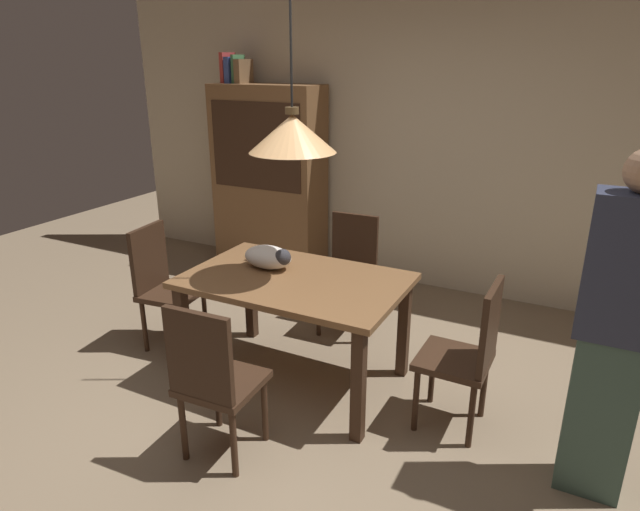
# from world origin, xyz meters

# --- Properties ---
(ground) EXTENTS (10.00, 10.00, 0.00)m
(ground) POSITION_xyz_m (0.00, 0.00, 0.00)
(ground) COLOR #847056
(back_wall) EXTENTS (6.40, 0.10, 2.90)m
(back_wall) POSITION_xyz_m (0.00, 2.65, 1.45)
(back_wall) COLOR beige
(back_wall) RESTS_ON ground
(dining_table) EXTENTS (1.40, 0.90, 0.75)m
(dining_table) POSITION_xyz_m (-0.13, 0.58, 0.65)
(dining_table) COLOR brown
(dining_table) RESTS_ON ground
(chair_left_side) EXTENTS (0.44, 0.44, 0.93)m
(chair_left_side) POSITION_xyz_m (-1.26, 0.57, 0.51)
(chair_left_side) COLOR #382316
(chair_left_side) RESTS_ON ground
(chair_near_front) EXTENTS (0.42, 0.42, 0.93)m
(chair_near_front) POSITION_xyz_m (-0.13, -0.30, 0.51)
(chair_near_front) COLOR #382316
(chair_near_front) RESTS_ON ground
(chair_right_side) EXTENTS (0.41, 0.41, 0.93)m
(chair_right_side) POSITION_xyz_m (1.00, 0.57, 0.51)
(chair_right_side) COLOR #382316
(chair_right_side) RESTS_ON ground
(chair_far_back) EXTENTS (0.42, 0.42, 0.93)m
(chair_far_back) POSITION_xyz_m (-0.14, 1.45, 0.51)
(chair_far_back) COLOR #382316
(chair_far_back) RESTS_ON ground
(cat_sleeping) EXTENTS (0.39, 0.23, 0.16)m
(cat_sleeping) POSITION_xyz_m (-0.37, 0.65, 0.83)
(cat_sleeping) COLOR silver
(cat_sleeping) RESTS_ON dining_table
(pendant_lamp) EXTENTS (0.52, 0.52, 1.30)m
(pendant_lamp) POSITION_xyz_m (-0.13, 0.58, 1.66)
(pendant_lamp) COLOR #E0A86B
(hutch_bookcase) EXTENTS (1.12, 0.45, 1.85)m
(hutch_bookcase) POSITION_xyz_m (-1.41, 2.32, 0.89)
(hutch_bookcase) COLOR brown
(hutch_bookcase) RESTS_ON ground
(book_red_tall) EXTENTS (0.04, 0.22, 0.28)m
(book_red_tall) POSITION_xyz_m (-1.84, 2.32, 1.99)
(book_red_tall) COLOR #B73833
(book_red_tall) RESTS_ON hutch_bookcase
(book_blue_wide) EXTENTS (0.06, 0.24, 0.24)m
(book_blue_wide) POSITION_xyz_m (-1.78, 2.32, 1.97)
(book_blue_wide) COLOR #384C93
(book_blue_wide) RESTS_ON hutch_bookcase
(book_green_slim) EXTENTS (0.03, 0.20, 0.26)m
(book_green_slim) POSITION_xyz_m (-1.72, 2.32, 1.98)
(book_green_slim) COLOR #427A4C
(book_green_slim) RESTS_ON hutch_bookcase
(book_brown_thick) EXTENTS (0.06, 0.24, 0.22)m
(book_brown_thick) POSITION_xyz_m (-1.66, 2.32, 1.96)
(book_brown_thick) COLOR brown
(book_brown_thick) RESTS_ON hutch_bookcase
(person_standing) EXTENTS (0.36, 0.22, 1.73)m
(person_standing) POSITION_xyz_m (1.68, 0.38, 0.88)
(person_standing) COLOR #3D564C
(person_standing) RESTS_ON ground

